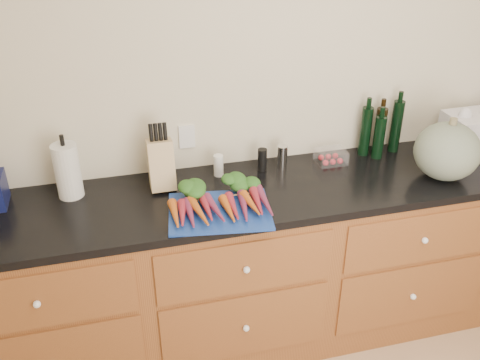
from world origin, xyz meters
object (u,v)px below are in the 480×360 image
object	(u,v)px
cutting_board	(220,211)
tomato_box	(331,156)
knife_block	(161,164)
carrots	(217,200)
paper_towel	(68,171)
squash	(447,151)

from	to	relation	value
cutting_board	tomato_box	size ratio (longest dim) A/B	3.01
knife_block	tomato_box	xyz separation A→B (m)	(0.89, 0.03, -0.08)
knife_block	tomato_box	distance (m)	0.90
cutting_board	carrots	xyz separation A→B (m)	(0.00, 0.04, 0.03)
tomato_box	cutting_board	bearing A→B (deg)	-153.98
cutting_board	tomato_box	bearing A→B (deg)	26.02
carrots	tomato_box	size ratio (longest dim) A/B	2.94
cutting_board	paper_towel	bearing A→B (deg)	153.78
cutting_board	squash	distance (m)	1.17
squash	paper_towel	distance (m)	1.83
carrots	squash	world-z (taller)	squash
paper_towel	knife_block	distance (m)	0.43
carrots	paper_towel	xyz separation A→B (m)	(-0.65, 0.28, 0.09)
squash	knife_block	size ratio (longest dim) A/B	1.33
squash	knife_block	bearing A→B (deg)	169.47
paper_towel	tomato_box	xyz separation A→B (m)	(1.33, 0.01, -0.10)
carrots	cutting_board	bearing A→B (deg)	-90.00
cutting_board	paper_towel	xyz separation A→B (m)	(-0.65, 0.32, 0.13)
knife_block	tomato_box	world-z (taller)	knife_block
paper_towel	knife_block	bearing A→B (deg)	-2.66
squash	paper_towel	size ratio (longest dim) A/B	1.21
cutting_board	paper_towel	size ratio (longest dim) A/B	1.71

